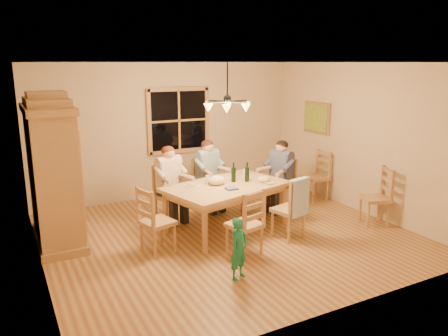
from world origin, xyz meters
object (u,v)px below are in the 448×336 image
adult_slate_man (281,167)px  wine_bottle_a (233,172)px  wine_bottle_b (247,172)px  adult_woman (169,175)px  chandelier (227,105)px  chair_end_left (158,232)px  chair_spare_back (315,185)px  armoire (54,176)px  adult_plaid_man (208,167)px  chair_spare_front (374,207)px  chair_far_right (208,195)px  chair_far_left (170,205)px  child (239,249)px  chair_near_left (244,235)px  chair_near_right (288,219)px  chair_end_right (280,195)px  dining_table (226,190)px

adult_slate_man → wine_bottle_a: bearing=87.3°
wine_bottle_b → adult_woman: bearing=145.7°
chandelier → wine_bottle_b: bearing=27.1°
chair_end_left → chair_spare_back: 3.76m
wine_bottle_a → chair_spare_back: 2.29m
armoire → chair_spare_back: armoire is taller
wine_bottle_b → adult_plaid_man: bearing=105.3°
wine_bottle_b → chair_spare_front: 2.26m
chair_far_right → chair_spare_back: size_ratio=1.00×
chair_far_left → child: bearing=76.5°
chandelier → chair_near_left: bearing=-99.6°
chair_far_left → chair_near_right: bearing=117.9°
chair_far_right → chair_near_left: 2.02m
chandelier → chair_end_left: bearing=-175.8°
chair_far_right → chair_near_right: size_ratio=1.00×
chair_far_right → child: 2.69m
adult_plaid_man → chandelier: bearing=64.0°
adult_woman → child: (0.03, -2.36, -0.44)m
wine_bottle_a → adult_slate_man: bearing=11.6°
chair_end_right → adult_woman: bearing=63.4°
armoire → dining_table: 2.66m
armoire → chair_end_left: 1.77m
chair_end_right → adult_slate_man: adult_slate_man is taller
chair_far_left → wine_bottle_a: wine_bottle_a is taller
chair_spare_back → wine_bottle_b: bearing=108.0°
adult_woman → child: 2.40m
chair_near_right → adult_plaid_man: bearing=93.4°
chandelier → wine_bottle_a: chandelier is taller
wine_bottle_a → chair_spare_front: size_ratio=0.33×
dining_table → chair_far_left: bearing=132.2°
child → armoire: bearing=104.3°
child → chandelier: bearing=42.7°
armoire → child: (1.87, -2.28, -0.65)m
adult_woman → chair_spare_back: (3.03, -0.17, -0.54)m
chandelier → adult_woman: chandelier is taller
chair_far_left → chair_near_left: size_ratio=1.00×
chandelier → dining_table: bearing=65.0°
chair_near_right → adult_plaid_man: (-0.56, 1.75, 0.54)m
chandelier → chair_spare_back: bearing=18.9°
dining_table → chair_far_right: size_ratio=2.19×
chair_near_right → adult_woman: bearing=117.9°
child → chair_spare_back: chair_spare_back is taller
adult_woman → chair_spare_back: 3.08m
adult_woman → chair_spare_front: (3.03, -1.74, -0.54)m
dining_table → adult_woman: bearing=132.2°
wine_bottle_a → child: (-0.85, -1.69, -0.52)m
chair_near_left → chair_near_right: bearing=0.0°
adult_plaid_man → wine_bottle_b: size_ratio=2.65×
chandelier → chair_near_right: bearing=-32.8°
chair_end_left → chair_end_right: size_ratio=1.00×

